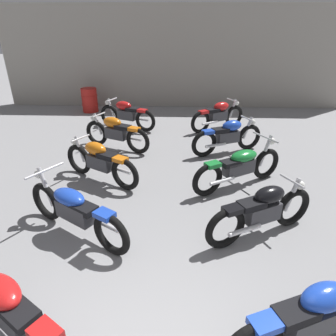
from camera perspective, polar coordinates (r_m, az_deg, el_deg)
back_wall at (r=11.83m, az=1.43°, el=20.19°), size 12.87×0.24×3.60m
motorcycle_left_row_0 at (r=3.69m, az=-27.97°, el=-22.58°), size 1.88×1.27×0.97m
motorcycle_left_row_1 at (r=4.84m, az=-17.29°, el=-7.61°), size 1.89×1.26×0.97m
motorcycle_left_row_2 at (r=6.31m, az=-12.79°, el=1.32°), size 1.75×1.10×0.88m
motorcycle_left_row_3 at (r=7.90m, az=-9.86°, el=6.70°), size 1.83×0.92×0.88m
motorcycle_left_row_4 at (r=9.45m, az=-7.87°, el=10.11°), size 1.85×0.89×0.88m
motorcycle_right_row_0 at (r=3.54m, az=25.59°, el=-24.33°), size 1.87×0.84×0.88m
motorcycle_right_row_1 at (r=4.82m, az=17.48°, el=-7.72°), size 1.80×0.99×0.88m
motorcycle_right_row_2 at (r=6.12m, az=13.41°, el=0.35°), size 1.92×1.22×0.97m
motorcycle_right_row_3 at (r=7.68m, az=11.30°, el=6.01°), size 1.85×0.89×0.88m
motorcycle_right_row_4 at (r=9.39m, az=9.53°, el=9.88°), size 1.72×1.16×0.88m
oil_drum at (r=11.61m, az=-14.64°, el=12.37°), size 0.59×0.59×0.85m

